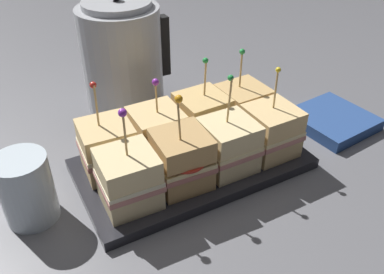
% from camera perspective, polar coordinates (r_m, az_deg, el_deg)
% --- Properties ---
extents(ground_plane, '(6.00, 6.00, 0.00)m').
position_cam_1_polar(ground_plane, '(0.71, 0.00, -4.34)').
color(ground_plane, slate).
extents(serving_platter, '(0.39, 0.21, 0.02)m').
position_cam_1_polar(serving_platter, '(0.70, 0.00, -3.78)').
color(serving_platter, '#232328').
rests_on(serving_platter, ground_plane).
extents(sandwich_front_far_left, '(0.09, 0.09, 0.16)m').
position_cam_1_polar(sandwich_front_far_left, '(0.60, -8.91, -5.81)').
color(sandwich_front_far_left, beige).
rests_on(sandwich_front_far_left, serving_platter).
extents(sandwich_front_center_left, '(0.09, 0.09, 0.16)m').
position_cam_1_polar(sandwich_front_center_left, '(0.63, -1.47, -3.20)').
color(sandwich_front_center_left, tan).
rests_on(sandwich_front_center_left, serving_platter).
extents(sandwich_front_center_right, '(0.08, 0.08, 0.17)m').
position_cam_1_polar(sandwich_front_center_right, '(0.66, 5.13, -1.15)').
color(sandwich_front_center_right, beige).
rests_on(sandwich_front_center_right, serving_platter).
extents(sandwich_front_far_right, '(0.09, 0.09, 0.16)m').
position_cam_1_polar(sandwich_front_far_right, '(0.71, 11.00, 0.85)').
color(sandwich_front_far_right, '#DBB77A').
rests_on(sandwich_front_far_right, serving_platter).
extents(sandwich_back_far_left, '(0.09, 0.09, 0.16)m').
position_cam_1_polar(sandwich_back_far_left, '(0.67, -11.78, -1.47)').
color(sandwich_back_far_left, '#DBB77A').
rests_on(sandwich_back_far_left, serving_platter).
extents(sandwich_back_center_left, '(0.08, 0.08, 0.15)m').
position_cam_1_polar(sandwich_back_center_left, '(0.69, -4.95, 0.51)').
color(sandwich_back_center_left, '#DBB77A').
rests_on(sandwich_back_center_left, serving_platter).
extents(sandwich_back_center_right, '(0.09, 0.09, 0.16)m').
position_cam_1_polar(sandwich_back_center_right, '(0.72, 1.41, 2.55)').
color(sandwich_back_center_right, tan).
rests_on(sandwich_back_center_right, serving_platter).
extents(sandwich_back_far_right, '(0.09, 0.09, 0.16)m').
position_cam_1_polar(sandwich_back_far_right, '(0.76, 7.08, 4.02)').
color(sandwich_back_far_right, tan).
rests_on(sandwich_back_far_right, serving_platter).
extents(kettle_steel, '(0.18, 0.16, 0.24)m').
position_cam_1_polar(kettle_steel, '(0.85, -9.73, 11.00)').
color(kettle_steel, '#B7BABF').
rests_on(kettle_steel, ground_plane).
extents(drinking_glass, '(0.08, 0.08, 0.11)m').
position_cam_1_polar(drinking_glass, '(0.64, -22.21, -6.77)').
color(drinking_glass, silver).
rests_on(drinking_glass, ground_plane).
extents(napkin_stack, '(0.15, 0.15, 0.02)m').
position_cam_1_polar(napkin_stack, '(0.86, 19.11, 2.25)').
color(napkin_stack, navy).
rests_on(napkin_stack, ground_plane).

